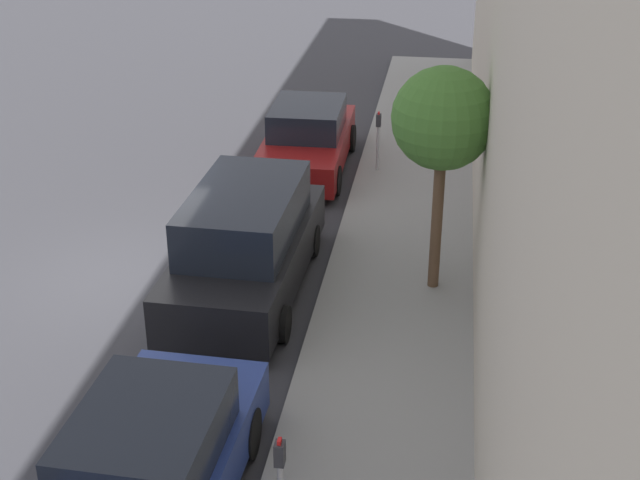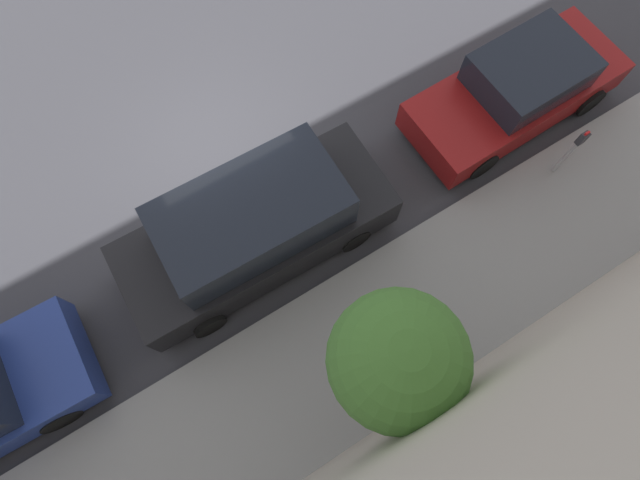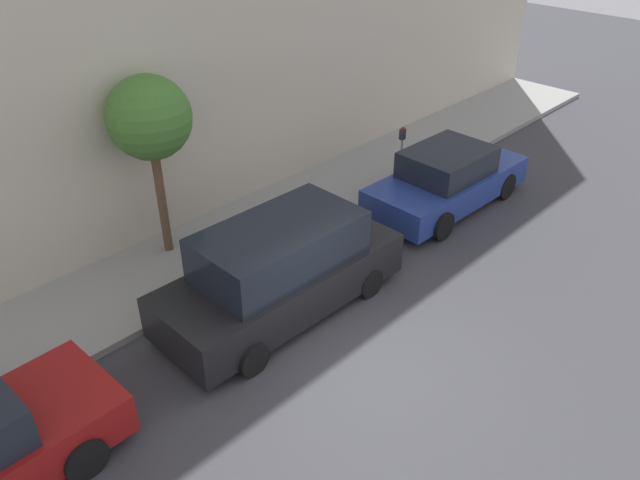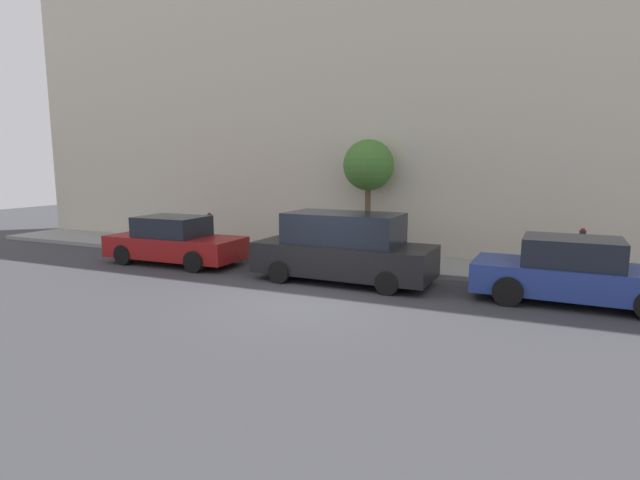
# 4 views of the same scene
# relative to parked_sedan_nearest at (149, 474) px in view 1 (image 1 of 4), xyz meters

# --- Properties ---
(ground_plane) EXTENTS (60.00, 60.00, 0.00)m
(ground_plane) POSITION_rel_parked_sedan_nearest_xyz_m (-2.35, 5.82, -0.72)
(ground_plane) COLOR #38383D
(sidewalk) EXTENTS (2.61, 32.00, 0.15)m
(sidewalk) POSITION_rel_parked_sedan_nearest_xyz_m (2.45, 5.82, -0.65)
(sidewalk) COLOR gray
(sidewalk) RESTS_ON ground_plane
(parked_sedan_nearest) EXTENTS (1.93, 4.55, 1.54)m
(parked_sedan_nearest) POSITION_rel_parked_sedan_nearest_xyz_m (0.00, 0.00, 0.00)
(parked_sedan_nearest) COLOR navy
(parked_sedan_nearest) RESTS_ON ground_plane
(parked_minivan_second) EXTENTS (2.02, 4.94, 1.90)m
(parked_minivan_second) POSITION_rel_parked_sedan_nearest_xyz_m (-0.14, 5.68, 0.20)
(parked_minivan_second) COLOR black
(parked_minivan_second) RESTS_ON ground_plane
(parked_sedan_third) EXTENTS (1.92, 4.53, 1.54)m
(parked_sedan_third) POSITION_rel_parked_sedan_nearest_xyz_m (-0.06, 11.59, 0.00)
(parked_sedan_third) COLOR maroon
(parked_sedan_third) RESTS_ON ground_plane
(parking_meter_near) EXTENTS (0.11, 0.15, 1.44)m
(parking_meter_near) POSITION_rel_parked_sedan_nearest_xyz_m (1.60, -0.22, 0.31)
(parking_meter_near) COLOR #ADADB2
(parking_meter_near) RESTS_ON sidewalk
(parking_meter_far) EXTENTS (0.11, 0.15, 1.37)m
(parking_meter_far) POSITION_rel_parked_sedan_nearest_xyz_m (1.60, 11.42, 0.27)
(parking_meter_far) COLOR #ADADB2
(parking_meter_far) RESTS_ON sidewalk
(street_tree) EXTENTS (1.67, 1.67, 3.86)m
(street_tree) POSITION_rel_parked_sedan_nearest_xyz_m (3.06, 6.08, 2.42)
(street_tree) COLOR brown
(street_tree) RESTS_ON sidewalk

